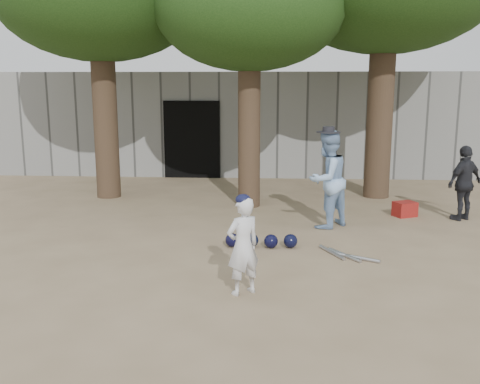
# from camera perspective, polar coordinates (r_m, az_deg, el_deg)

# --- Properties ---
(ground) EXTENTS (70.00, 70.00, 0.00)m
(ground) POSITION_cam_1_polar(r_m,az_deg,el_deg) (7.89, -4.85, -8.16)
(ground) COLOR #937C5E
(ground) RESTS_ON ground
(boy_player) EXTENTS (0.55, 0.51, 1.27)m
(boy_player) POSITION_cam_1_polar(r_m,az_deg,el_deg) (6.77, 0.32, -5.79)
(boy_player) COLOR silver
(boy_player) RESTS_ON ground
(spectator_blue) EXTENTS (1.11, 1.11, 1.82)m
(spectator_blue) POSITION_cam_1_polar(r_m,az_deg,el_deg) (10.04, 9.26, 1.32)
(spectator_blue) COLOR #92B7E3
(spectator_blue) RESTS_ON ground
(spectator_dark) EXTENTS (0.93, 0.77, 1.48)m
(spectator_dark) POSITION_cam_1_polar(r_m,az_deg,el_deg) (11.37, 22.82, 0.88)
(spectator_dark) COLOR black
(spectator_dark) RESTS_ON ground
(red_bag) EXTENTS (0.52, 0.47, 0.30)m
(red_bag) POSITION_cam_1_polar(r_m,az_deg,el_deg) (11.38, 17.17, -1.75)
(red_bag) COLOR #A42715
(red_bag) RESTS_ON ground
(back_building) EXTENTS (16.00, 5.24, 3.00)m
(back_building) POSITION_cam_1_polar(r_m,az_deg,el_deg) (17.76, -0.08, 7.68)
(back_building) COLOR gray
(back_building) RESTS_ON ground
(helmet_row) EXTENTS (1.19, 0.27, 0.23)m
(helmet_row) POSITION_cam_1_polar(r_m,az_deg,el_deg) (8.83, 2.28, -5.21)
(helmet_row) COLOR black
(helmet_row) RESTS_ON ground
(bat_pile) EXTENTS (0.86, 0.78, 0.06)m
(bat_pile) POSITION_cam_1_polar(r_m,az_deg,el_deg) (8.54, 11.08, -6.61)
(bat_pile) COLOR #AEAFB5
(bat_pile) RESTS_ON ground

